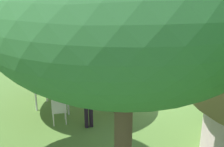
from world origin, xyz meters
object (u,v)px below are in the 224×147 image
at_px(zebra_nearest_camera, 113,56).
at_px(zebra_by_umbrella, 124,77).
at_px(standing_watcher, 168,53).
at_px(patio_chair_near_lawn, 59,109).
at_px(shade_umbrella, 52,35).
at_px(striped_lounge_chair, 166,85).
at_px(guest_beside_umbrella, 65,66).
at_px(guest_behind_table, 88,97).
at_px(acacia_tree_behind_hut, 125,16).
at_px(patio_chair_east_end, 50,83).
at_px(patio_dining_table, 56,91).
at_px(zebra_toward_hut, 208,56).

relative_size(zebra_nearest_camera, zebra_by_umbrella, 1.00).
bearing_deg(standing_watcher, patio_chair_near_lawn, 87.14).
bearing_deg(shade_umbrella, striped_lounge_chair, -152.53).
bearing_deg(striped_lounge_chair, patio_chair_near_lawn, -47.49).
distance_m(guest_beside_umbrella, guest_behind_table, 3.43).
bearing_deg(acacia_tree_behind_hut, patio_chair_near_lawn, -59.74).
bearing_deg(standing_watcher, guest_behind_table, 95.01).
bearing_deg(shade_umbrella, patio_chair_near_lawn, 111.54).
bearing_deg(patio_chair_east_end, guest_beside_umbrella, -145.68).
bearing_deg(standing_watcher, striped_lounge_chair, 117.97).
relative_size(patio_chair_east_end, striped_lounge_chair, 1.10).
bearing_deg(zebra_by_umbrella, shade_umbrella, -160.86).
height_order(striped_lounge_chair, zebra_nearest_camera, zebra_nearest_camera).
bearing_deg(guest_behind_table, zebra_nearest_camera, -119.69).
bearing_deg(zebra_nearest_camera, zebra_by_umbrella, 5.51).
relative_size(shade_umbrella, patio_chair_east_end, 4.64).
xyz_separation_m(patio_chair_east_end, guest_beside_umbrella, (-0.39, -0.84, 0.44)).
relative_size(guest_beside_umbrella, striped_lounge_chair, 1.95).
bearing_deg(guest_beside_umbrella, striped_lounge_chair, 103.94).
xyz_separation_m(patio_chair_near_lawn, zebra_by_umbrella, (-1.87, -1.71, 0.51)).
relative_size(guest_behind_table, zebra_by_umbrella, 0.71).
xyz_separation_m(guest_beside_umbrella, guest_behind_table, (-1.60, 3.04, 0.04)).
bearing_deg(shade_umbrella, patio_chair_east_end, -59.37).
relative_size(patio_dining_table, zebra_toward_hut, 0.77).
height_order(patio_chair_east_end, zebra_by_umbrella, zebra_by_umbrella).
distance_m(patio_chair_east_end, acacia_tree_behind_hut, 7.77).
xyz_separation_m(patio_chair_east_end, acacia_tree_behind_hut, (-3.37, 6.12, 3.41)).
xyz_separation_m(patio_dining_table, standing_watcher, (-4.05, -4.13, 0.38)).
height_order(patio_chair_near_lawn, zebra_toward_hut, zebra_toward_hut).
bearing_deg(patio_chair_near_lawn, patio_dining_table, 90.00).
bearing_deg(guest_behind_table, standing_watcher, -144.01).
relative_size(patio_chair_near_lawn, zebra_toward_hut, 0.49).
height_order(standing_watcher, zebra_toward_hut, standing_watcher).
height_order(patio_chair_east_end, zebra_toward_hut, zebra_toward_hut).
bearing_deg(standing_watcher, zebra_by_umbrella, 95.48).
bearing_deg(striped_lounge_chair, zebra_nearest_camera, -121.33).
bearing_deg(guest_beside_umbrella, guest_behind_table, 39.39).
relative_size(guest_beside_umbrella, zebra_toward_hut, 0.87).
bearing_deg(guest_beside_umbrella, patio_chair_near_lawn, 23.99).
height_order(zebra_nearest_camera, zebra_by_umbrella, zebra_by_umbrella).
height_order(shade_umbrella, patio_chair_east_end, shade_umbrella).
distance_m(zebra_nearest_camera, acacia_tree_behind_hut, 9.14).
bearing_deg(zebra_by_umbrella, striped_lounge_chair, 46.49).
bearing_deg(patio_chair_near_lawn, patio_chair_east_end, 94.55).
bearing_deg(striped_lounge_chair, patio_chair_east_end, -77.06).
bearing_deg(zebra_toward_hut, striped_lounge_chair, -93.16).
distance_m(shade_umbrella, striped_lounge_chair, 4.99).
xyz_separation_m(patio_dining_table, zebra_by_umbrella, (-2.31, -0.60, 0.38)).
xyz_separation_m(patio_dining_table, zebra_toward_hut, (-5.86, -4.00, 0.36)).
bearing_deg(zebra_by_umbrella, standing_watcher, 68.38).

